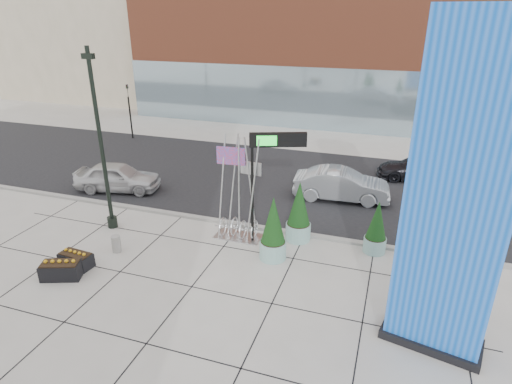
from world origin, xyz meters
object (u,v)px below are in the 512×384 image
(concrete_bollard, at_px, (116,244))
(car_silver_mid, at_px, (341,185))
(overhead_street_sign, at_px, (272,152))
(car_white_west, at_px, (118,177))
(blue_pylon, at_px, (458,206))
(lamp_post, at_px, (103,160))
(public_art_sculpture, at_px, (239,212))

(concrete_bollard, relative_size, car_silver_mid, 0.15)
(overhead_street_sign, distance_m, car_white_west, 10.60)
(blue_pylon, distance_m, car_white_west, 17.69)
(overhead_street_sign, bearing_deg, concrete_bollard, -177.08)
(lamp_post, height_order, overhead_street_sign, lamp_post)
(car_silver_mid, bearing_deg, lamp_post, 119.61)
(concrete_bollard, relative_size, overhead_street_sign, 0.15)
(public_art_sculpture, relative_size, overhead_street_sign, 0.97)
(public_art_sculpture, bearing_deg, car_silver_mid, 57.24)
(blue_pylon, height_order, car_silver_mid, blue_pylon)
(blue_pylon, xyz_separation_m, car_white_west, (-15.80, 7.04, -3.72))
(lamp_post, bearing_deg, overhead_street_sign, 5.99)
(public_art_sculpture, relative_size, car_white_west, 1.01)
(car_white_west, bearing_deg, overhead_street_sign, -120.02)
(blue_pylon, bearing_deg, concrete_bollard, -174.58)
(overhead_street_sign, distance_m, car_silver_mid, 6.89)
(concrete_bollard, bearing_deg, car_white_west, 124.31)
(blue_pylon, xyz_separation_m, lamp_post, (-13.49, 3.27, -1.27))
(car_silver_mid, bearing_deg, car_white_west, 98.07)
(public_art_sculpture, distance_m, car_white_west, 8.61)
(overhead_street_sign, bearing_deg, blue_pylon, -53.92)
(blue_pylon, distance_m, overhead_street_sign, 7.40)
(overhead_street_sign, xyz_separation_m, car_silver_mid, (2.11, 5.67, -3.30))
(lamp_post, height_order, public_art_sculpture, lamp_post)
(blue_pylon, relative_size, concrete_bollard, 13.08)
(public_art_sculpture, distance_m, overhead_street_sign, 3.26)
(blue_pylon, height_order, concrete_bollard, blue_pylon)
(overhead_street_sign, height_order, car_silver_mid, overhead_street_sign)
(concrete_bollard, relative_size, car_white_west, 0.16)
(concrete_bollard, xyz_separation_m, car_silver_mid, (7.93, 8.23, 0.45))
(concrete_bollard, distance_m, car_silver_mid, 11.44)
(lamp_post, distance_m, car_silver_mid, 11.66)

